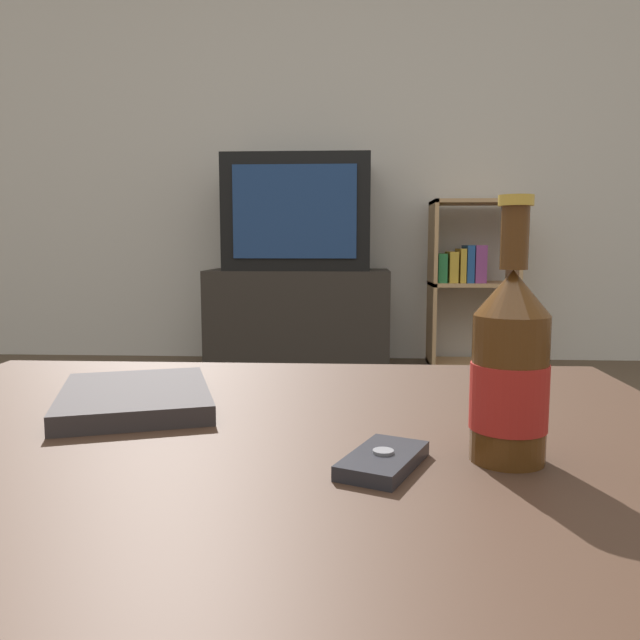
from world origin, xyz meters
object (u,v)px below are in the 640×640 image
object	(u,v)px
television	(298,214)
tv_stand	(299,318)
beer_bottle	(510,369)
cell_phone	(383,460)
table_book	(135,397)
bookshelf	(469,278)

from	to	relation	value
television	tv_stand	bearing A→B (deg)	90.00
beer_bottle	cell_phone	size ratio (longest dim) A/B	2.09
television	cell_phone	world-z (taller)	television
cell_phone	television	bearing A→B (deg)	120.11
cell_phone	tv_stand	bearing A→B (deg)	120.10
beer_bottle	table_book	size ratio (longest dim) A/B	0.90
bookshelf	table_book	bearing A→B (deg)	-108.79
bookshelf	table_book	size ratio (longest dim) A/B	3.18
television	beer_bottle	bearing A→B (deg)	-80.69
television	table_book	distance (m)	2.62
bookshelf	cell_phone	distance (m)	2.94
table_book	cell_phone	bearing A→B (deg)	-52.11
television	table_book	world-z (taller)	television
television	beer_bottle	size ratio (longest dim) A/B	3.01
bookshelf	cell_phone	xyz separation A→B (m)	(-0.60, -2.87, -0.02)
tv_stand	bookshelf	size ratio (longest dim) A/B	1.08
television	bookshelf	xyz separation A→B (m)	(0.93, 0.07, -0.35)
tv_stand	television	distance (m)	0.57
tv_stand	table_book	xyz separation A→B (m)	(0.02, -2.60, 0.20)
table_book	beer_bottle	bearing A→B (deg)	-41.13
television	bookshelf	bearing A→B (deg)	4.17
television	beer_bottle	world-z (taller)	television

